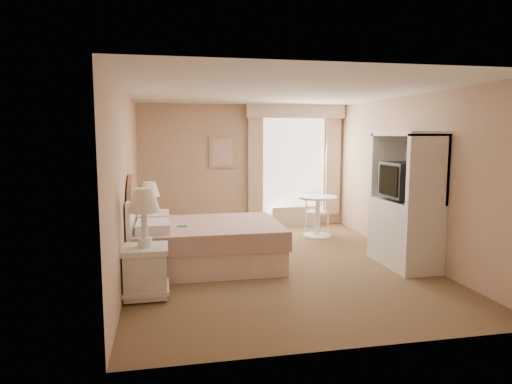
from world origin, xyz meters
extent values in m
cube|color=brown|center=(0.00, 0.00, 0.00)|extent=(4.20, 5.50, 0.01)
cube|color=silver|center=(0.00, 0.00, 2.50)|extent=(4.20, 5.50, 0.01)
cube|color=tan|center=(0.00, 2.75, 1.25)|extent=(4.20, 0.01, 2.50)
cube|color=tan|center=(0.00, -2.75, 1.25)|extent=(4.20, 0.01, 2.50)
cube|color=tan|center=(-2.10, 0.00, 1.25)|extent=(0.01, 5.50, 2.50)
cube|color=tan|center=(2.10, 0.00, 1.25)|extent=(0.01, 5.50, 2.50)
cube|color=white|center=(1.05, 2.72, 1.25)|extent=(1.30, 0.02, 2.00)
cube|color=beige|center=(0.22, 2.67, 1.25)|extent=(0.30, 0.08, 2.05)
cube|color=beige|center=(1.88, 2.67, 1.25)|extent=(0.30, 0.08, 2.05)
cube|color=tan|center=(1.05, 2.63, 2.37)|extent=(2.05, 0.20, 0.28)
cube|color=beige|center=(1.05, 2.63, 0.21)|extent=(1.00, 0.22, 0.42)
cube|color=tan|center=(-0.45, 2.72, 1.55)|extent=(0.52, 0.03, 0.62)
cube|color=beige|center=(-0.45, 2.70, 1.55)|extent=(0.42, 0.02, 0.52)
cube|color=tan|center=(-1.00, 0.14, 0.17)|extent=(2.04, 1.55, 0.35)
cube|color=#C6A395|center=(-1.00, 0.14, 0.48)|extent=(2.09, 1.61, 0.27)
cube|color=silver|center=(-1.76, -0.23, 0.68)|extent=(0.44, 0.60, 0.14)
cube|color=silver|center=(-1.76, 0.50, 0.68)|extent=(0.44, 0.60, 0.14)
cube|color=#25883B|center=(-1.37, -0.01, 0.63)|extent=(0.14, 0.10, 0.01)
cube|color=white|center=(-2.05, 0.14, 0.53)|extent=(0.06, 1.65, 1.07)
cylinder|color=#A36B56|center=(-2.05, 0.14, 0.63)|extent=(0.05, 1.46, 1.46)
cube|color=silver|center=(-1.84, -1.04, 0.28)|extent=(0.48, 0.48, 0.53)
cube|color=silver|center=(-1.84, -1.04, 0.58)|extent=(0.53, 0.53, 0.06)
cube|color=silver|center=(-1.84, -1.04, 0.11)|extent=(0.53, 0.53, 0.05)
cylinder|color=white|center=(-1.84, -1.04, 0.66)|extent=(0.17, 0.17, 0.11)
cylinder|color=white|center=(-1.84, -1.04, 0.87)|extent=(0.07, 0.07, 0.42)
cone|color=white|center=(-1.84, -1.04, 1.16)|extent=(0.38, 0.38, 0.27)
cube|color=silver|center=(-1.84, 1.27, 0.25)|extent=(0.42, 0.42, 0.46)
cube|color=silver|center=(-1.84, 1.27, 0.51)|extent=(0.46, 0.46, 0.06)
cube|color=silver|center=(-1.84, 1.27, 0.09)|extent=(0.46, 0.46, 0.05)
cylinder|color=white|center=(-1.84, 1.27, 0.58)|extent=(0.15, 0.15, 0.09)
cylinder|color=white|center=(-1.84, 1.27, 0.76)|extent=(0.06, 0.06, 0.37)
cone|color=white|center=(-1.84, 1.27, 1.01)|extent=(0.33, 0.33, 0.24)
cylinder|color=white|center=(1.20, 1.63, 0.02)|extent=(0.53, 0.53, 0.03)
cylinder|color=white|center=(1.20, 1.63, 0.38)|extent=(0.08, 0.08, 0.72)
cylinder|color=silver|center=(1.20, 1.63, 0.74)|extent=(0.72, 0.72, 0.04)
cylinder|color=white|center=(1.15, 1.66, 0.20)|extent=(0.03, 0.03, 0.40)
cylinder|color=white|center=(1.45, 1.73, 0.20)|extent=(0.03, 0.03, 0.40)
cylinder|color=white|center=(1.08, 1.96, 0.20)|extent=(0.03, 0.03, 0.40)
cylinder|color=white|center=(1.38, 2.03, 0.20)|extent=(0.03, 0.03, 0.40)
cylinder|color=silver|center=(1.26, 1.85, 0.41)|extent=(0.47, 0.47, 0.04)
torus|color=white|center=(1.23, 1.97, 0.63)|extent=(0.40, 0.18, 0.39)
cylinder|color=white|center=(1.08, 1.96, 0.58)|extent=(0.03, 0.03, 0.36)
cylinder|color=white|center=(1.38, 2.03, 0.58)|extent=(0.03, 0.03, 0.36)
cube|color=silver|center=(1.81, -0.43, 0.48)|extent=(0.59, 1.17, 0.96)
cube|color=silver|center=(1.81, -0.98, 1.44)|extent=(0.59, 0.09, 0.96)
cube|color=silver|center=(1.81, 0.11, 1.44)|extent=(0.59, 0.09, 0.96)
cube|color=silver|center=(1.81, -0.43, 1.92)|extent=(0.59, 1.17, 0.06)
cube|color=silver|center=(2.08, -0.43, 1.44)|extent=(0.04, 1.17, 0.96)
cube|color=black|center=(1.78, -0.43, 1.26)|extent=(0.51, 0.64, 0.51)
cube|color=black|center=(1.53, -0.43, 1.26)|extent=(0.02, 0.53, 0.43)
camera|label=1|loc=(-1.61, -6.38, 1.91)|focal=32.00mm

